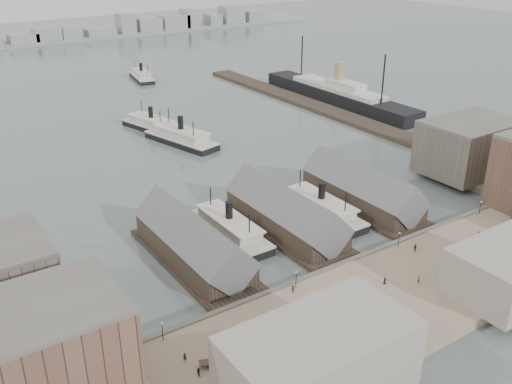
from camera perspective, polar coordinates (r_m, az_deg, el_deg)
ground at (r=133.27m, az=7.27°, el=-6.77°), size 900.00×900.00×0.00m
quay at (r=121.02m, az=13.56°, el=-10.30°), size 180.00×30.00×2.00m
seawall at (r=129.44m, az=8.81°, el=-7.30°), size 180.00×1.20×2.30m
east_wharf at (r=243.04m, az=7.45°, el=7.98°), size 10.00×180.00×1.60m
ferry_shed_west at (r=130.21m, az=-6.30°, el=-5.16°), size 14.00×42.00×12.60m
ferry_shed_center at (r=142.43m, az=2.95°, el=-2.30°), size 14.00×42.00×12.60m
ferry_shed_east at (r=158.02m, az=10.54°, el=0.09°), size 14.00×42.00×12.60m
warehouse_west_front at (r=92.75m, az=-22.87°, el=-16.22°), size 32.00×18.00×18.00m
warehouse_east_back at (r=185.52m, az=20.50°, el=4.24°), size 28.00×20.00×15.00m
street_bldg_center at (r=126.30m, az=24.12°, el=-7.13°), size 24.00×16.00×10.00m
street_bldg_west at (r=92.86m, az=6.28°, el=-16.44°), size 30.00×16.00×12.00m
lamp_post_far_w at (r=105.32m, az=-9.36°, el=-13.27°), size 0.44×0.44×3.92m
lamp_post_near_w at (r=117.97m, az=4.04°, el=-8.42°), size 0.44×0.44×3.92m
lamp_post_near_e at (r=136.17m, az=14.11°, el=-4.37°), size 0.44×0.44×3.92m
lamp_post_far_e at (r=158.01m, az=21.54°, el=-1.26°), size 0.44×0.44×3.92m
far_shore at (r=430.17m, az=-24.23°, el=13.66°), size 500.00×40.00×15.72m
ferry_docked_west at (r=141.12m, az=-2.68°, el=-3.61°), size 8.41×28.03×10.01m
ferry_docked_east at (r=151.93m, az=6.50°, el=-1.60°), size 8.54×28.47×10.17m
ferry_open_near at (r=205.89m, az=-7.48°, el=5.46°), size 16.53×31.75×10.87m
ferry_open_mid at (r=223.11m, az=-10.40°, el=6.68°), size 14.74×28.17×9.64m
ferry_open_far at (r=305.28m, az=-11.37°, el=11.33°), size 11.92×26.63×9.18m
ocean_steamer at (r=259.38m, az=8.21°, el=9.68°), size 12.26×89.62×17.92m
horse_cart_left at (r=101.25m, az=-4.21°, el=-16.13°), size 4.84×2.95×1.64m
horse_cart_center at (r=108.63m, az=7.70°, el=-13.10°), size 4.87×2.75×1.48m
horse_cart_right at (r=131.62m, az=20.47°, el=-7.31°), size 4.75×2.61×1.46m
pedestrian_0 at (r=101.66m, az=-7.13°, el=-16.06°), size 0.76×0.67×1.71m
pedestrian_1 at (r=98.71m, az=-5.75°, el=-17.45°), size 0.89×0.99×1.67m
pedestrian_2 at (r=117.47m, az=3.72°, el=-9.67°), size 1.07×1.22×1.64m
pedestrian_3 at (r=104.94m, az=9.94°, el=-14.77°), size 1.02×0.98×1.71m
pedestrian_4 at (r=122.86m, az=12.76°, el=-8.64°), size 0.62×0.84×1.56m
pedestrian_5 at (r=124.87m, az=15.96°, el=-8.42°), size 0.74×0.74×1.66m
pedestrian_6 at (r=136.29m, az=15.64°, el=-5.39°), size 0.77×0.95×1.82m
pedestrian_7 at (r=138.91m, az=22.17°, el=-5.81°), size 1.15×1.30×1.75m
pedestrian_8 at (r=147.24m, az=21.37°, el=-3.95°), size 0.72×1.02×1.61m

